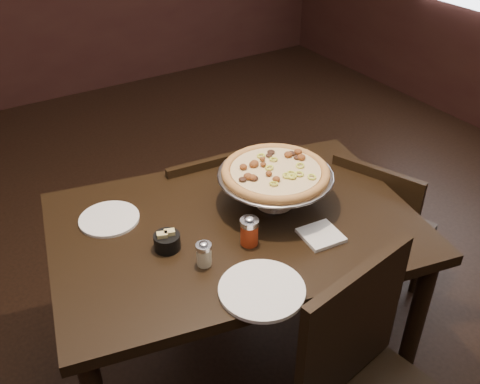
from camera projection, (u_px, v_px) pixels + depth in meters
room at (247, 82)px, 1.60m from camera, size 6.04×7.04×2.84m
dining_table at (236, 245)px, 2.03m from camera, size 1.48×1.14×0.83m
pizza_stand at (275, 172)px, 1.98m from camera, size 0.44×0.44×0.18m
parmesan_shaker at (204, 254)px, 1.75m from camera, size 0.05×0.05×0.09m
pepper_flake_shaker at (249, 231)px, 1.84m from camera, size 0.07×0.07×0.12m
packet_caddy at (167, 241)px, 1.83m from camera, size 0.09×0.09×0.07m
napkin_stack at (321, 235)px, 1.89m from camera, size 0.15×0.15×0.01m
plate_left at (109, 219)px, 1.98m from camera, size 0.22×0.22×0.01m
plate_near at (262, 290)px, 1.67m from camera, size 0.27×0.27×0.01m
serving_spatula at (303, 177)px, 1.96m from camera, size 0.15×0.15×0.02m
chair_far at (203, 219)px, 2.58m from camera, size 0.44×0.44×0.87m
chair_side at (377, 230)px, 2.50m from camera, size 0.53×0.53×0.88m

